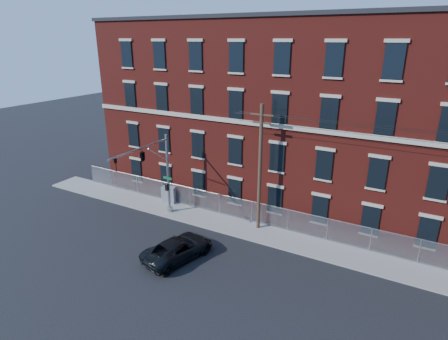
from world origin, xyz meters
name	(u,v)px	position (x,y,z in m)	size (l,w,h in m)	color
ground	(200,255)	(0.00, 0.00, 0.00)	(140.00, 140.00, 0.00)	black
sidewalk	(390,267)	(12.00, 5.00, 0.06)	(65.00, 3.00, 0.12)	gray
mill_building	(418,123)	(12.00, 13.93, 8.15)	(55.30, 14.32, 16.30)	maroon
chain_link_fence	(394,245)	(12.00, 6.30, 1.06)	(59.06, 0.06, 1.85)	#A5A8AD
traffic_signal_mast	(149,162)	(-6.00, 2.18, 5.39)	(0.90, 6.75, 7.00)	#9EA0A5
utility_pole_near	(260,166)	(2.00, 5.60, 5.34)	(1.80, 0.28, 10.00)	#4E3627
pickup_truck	(178,249)	(-1.13, -0.98, 0.74)	(2.45, 5.31, 1.47)	black
utility_cabinet	(169,195)	(-7.22, 6.00, 0.89)	(1.24, 0.62, 1.55)	gray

